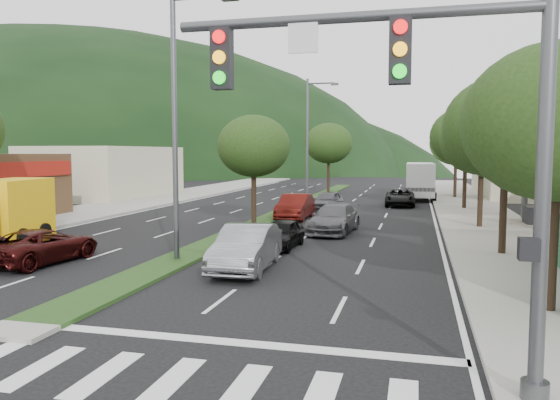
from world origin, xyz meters
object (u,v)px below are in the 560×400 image
(tree_r_b, at_px, (506,128))
(car_queue_d, at_px, (400,198))
(tree_r_a, at_px, (557,122))
(tree_r_c, at_px, (482,140))
(car_queue_e, at_px, (327,201))
(car_queue_c, at_px, (295,207))
(box_truck, at_px, (3,214))
(streetlight_mid, at_px, (310,134))
(tree_r_e, at_px, (456,143))
(tree_r_d, at_px, (466,137))
(streetlight_near, at_px, (180,112))
(sedan_silver, at_px, (246,248))
(car_queue_b, at_px, (334,219))
(traffic_signal, at_px, (440,118))
(tree_med_near, at_px, (254,146))
(tree_med_far, at_px, (329,143))
(motorhome, at_px, (420,180))
(car_queue_a, at_px, (281,234))
(suv_maroon, at_px, (42,246))

(tree_r_b, distance_m, car_queue_d, 20.77)
(tree_r_a, height_order, car_queue_d, tree_r_a)
(tree_r_c, bearing_deg, car_queue_e, 143.90)
(tree_r_a, relative_size, car_queue_c, 1.42)
(box_truck, bearing_deg, car_queue_c, -137.82)
(streetlight_mid, bearing_deg, tree_r_c, -47.78)
(tree_r_c, relative_size, tree_r_e, 0.97)
(tree_r_e, bearing_deg, box_truck, -124.58)
(tree_r_d, bearing_deg, streetlight_near, -118.20)
(box_truck, bearing_deg, tree_r_d, -142.98)
(sedan_silver, xyz_separation_m, car_queue_b, (1.65, 9.53, -0.07))
(box_truck, bearing_deg, sedan_silver, 162.02)
(car_queue_e, bearing_deg, tree_r_a, -63.68)
(traffic_signal, height_order, sedan_silver, traffic_signal)
(tree_r_d, relative_size, car_queue_d, 1.52)
(traffic_signal, xyz_separation_m, tree_r_d, (2.97, 31.54, 0.54))
(tree_r_e, relative_size, car_queue_c, 1.43)
(tree_r_a, relative_size, sedan_silver, 1.40)
(car_queue_b, height_order, car_queue_e, car_queue_b)
(tree_med_near, xyz_separation_m, tree_med_far, (0.00, 26.00, 0.58))
(car_queue_d, relative_size, motorhome, 0.57)
(tree_r_b, xyz_separation_m, tree_med_far, (-12.00, 32.00, -0.03))
(tree_r_c, bearing_deg, car_queue_a, -137.36)
(suv_maroon, height_order, car_queue_e, car_queue_e)
(tree_med_near, bearing_deg, suv_maroon, -112.56)
(tree_r_e, distance_m, car_queue_b, 24.71)
(traffic_signal, relative_size, car_queue_a, 1.93)
(car_queue_b, relative_size, car_queue_c, 1.05)
(tree_r_a, xyz_separation_m, tree_r_c, (0.00, 16.00, -0.07))
(tree_med_near, relative_size, tree_med_far, 0.87)
(motorhome, bearing_deg, tree_r_d, -71.08)
(tree_r_a, distance_m, car_queue_c, 21.05)
(car_queue_c, distance_m, motorhome, 18.45)
(tree_med_near, height_order, sedan_silver, tree_med_near)
(car_queue_d, xyz_separation_m, box_truck, (-16.49, -22.26, 0.71))
(car_queue_e, bearing_deg, tree_med_far, 102.98)
(tree_r_c, relative_size, box_truck, 1.07)
(tree_r_e, relative_size, suv_maroon, 1.46)
(traffic_signal, relative_size, sedan_silver, 1.47)
(car_queue_a, bearing_deg, car_queue_d, 80.09)
(tree_r_c, relative_size, tree_med_near, 1.08)
(tree_r_d, xyz_separation_m, streetlight_near, (-11.79, -22.00, 0.40))
(tree_r_e, height_order, tree_med_near, tree_r_e)
(car_queue_c, distance_m, box_truck, 16.15)
(car_queue_d, xyz_separation_m, motorhome, (1.48, 6.85, 1.03))
(car_queue_a, relative_size, car_queue_d, 0.77)
(tree_med_far, xyz_separation_m, sedan_silver, (2.98, -36.74, -4.22))
(motorhome, bearing_deg, box_truck, -122.09)
(car_queue_d, bearing_deg, car_queue_c, -122.27)
(car_queue_b, bearing_deg, tree_r_d, 65.87)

